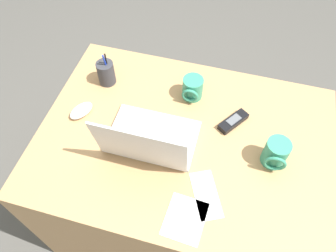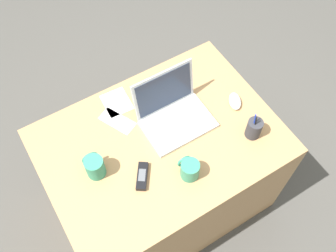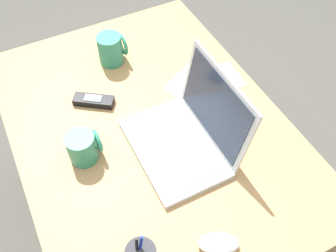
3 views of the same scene
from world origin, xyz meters
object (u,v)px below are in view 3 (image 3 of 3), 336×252
object	(u,v)px
coffee_mug_white	(83,147)
computer_mouse	(218,243)
coffee_mug_tall	(111,49)
laptop	(187,134)
cordless_phone	(94,101)

from	to	relation	value
coffee_mug_white	computer_mouse	bearing A→B (deg)	26.84
coffee_mug_tall	computer_mouse	bearing A→B (deg)	-1.52
computer_mouse	coffee_mug_tall	xyz separation A→B (m)	(-0.76, 0.02, 0.04)
laptop	computer_mouse	distance (m)	0.32
computer_mouse	coffee_mug_tall	size ratio (longest dim) A/B	0.94
laptop	cordless_phone	distance (m)	0.34
computer_mouse	laptop	bearing A→B (deg)	-167.37
computer_mouse	cordless_phone	xyz separation A→B (m)	(-0.59, -0.11, -0.00)
laptop	cordless_phone	size ratio (longest dim) A/B	2.48
laptop	coffee_mug_white	world-z (taller)	laptop
laptop	cordless_phone	bearing A→B (deg)	-145.72
computer_mouse	coffee_mug_white	xyz separation A→B (m)	(-0.41, -0.21, 0.03)
coffee_mug_tall	laptop	bearing A→B (deg)	7.85
laptop	coffee_mug_tall	distance (m)	0.45
coffee_mug_white	cordless_phone	xyz separation A→B (m)	(-0.19, 0.09, -0.04)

